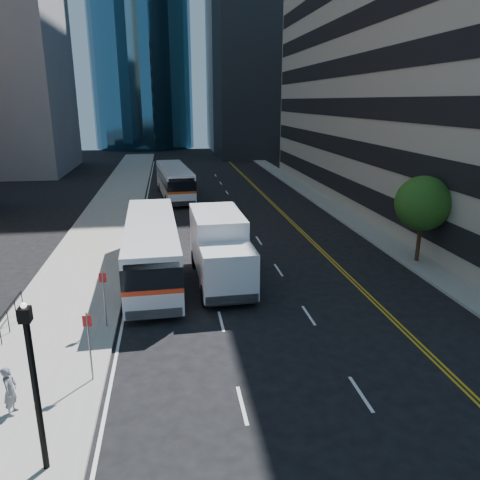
{
  "coord_description": "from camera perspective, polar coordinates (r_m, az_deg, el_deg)",
  "views": [
    {
      "loc": [
        -5.5,
        -16.68,
        9.36
      ],
      "look_at": [
        -2.19,
        5.05,
        2.8
      ],
      "focal_mm": 35.0,
      "sensor_mm": 36.0,
      "label": 1
    }
  ],
  "objects": [
    {
      "name": "sidewalk_east",
      "position": [
        45.09,
        10.33,
        4.47
      ],
      "size": [
        2.0,
        90.0,
        0.15
      ],
      "primitive_type": "cube",
      "color": "gray",
      "rests_on": "ground"
    },
    {
      "name": "box_truck",
      "position": [
        24.73,
        -2.46,
        -0.97
      ],
      "size": [
        2.83,
        7.58,
        3.59
      ],
      "rotation": [
        0.0,
        0.0,
        0.03
      ],
      "color": "silver",
      "rests_on": "ground"
    },
    {
      "name": "street_tree",
      "position": [
        29.19,
        21.4,
        4.17
      ],
      "size": [
        3.2,
        3.2,
        5.1
      ],
      "color": "#332114",
      "rests_on": "sidewalk_east"
    },
    {
      "name": "bus_front",
      "position": [
        25.9,
        -10.7,
        -0.86
      ],
      "size": [
        3.07,
        12.23,
        3.13
      ],
      "rotation": [
        0.0,
        0.0,
        0.03
      ],
      "color": "silver",
      "rests_on": "ground"
    },
    {
      "name": "bus_rear",
      "position": [
        47.69,
        -8.0,
        7.17
      ],
      "size": [
        3.73,
        12.01,
        3.05
      ],
      "rotation": [
        0.0,
        0.0,
        0.1
      ],
      "color": "white",
      "rests_on": "ground"
    },
    {
      "name": "pedestrian",
      "position": [
        16.42,
        -26.23,
        -16.15
      ],
      "size": [
        0.43,
        0.61,
        1.58
      ],
      "primitive_type": "imported",
      "rotation": [
        0.0,
        0.0,
        1.47
      ],
      "color": "slate",
      "rests_on": "sidewalk_west"
    },
    {
      "name": "sidewalk_west",
      "position": [
        42.99,
        -15.15,
        3.56
      ],
      "size": [
        5.0,
        90.0,
        0.15
      ],
      "primitive_type": "cube",
      "color": "gray",
      "rests_on": "ground"
    },
    {
      "name": "lamp_post",
      "position": [
        13.05,
        -23.77,
        -15.51
      ],
      "size": [
        0.28,
        0.28,
        4.56
      ],
      "color": "black",
      "rests_on": "sidewalk_west"
    },
    {
      "name": "ground",
      "position": [
        19.9,
        8.64,
        -11.65
      ],
      "size": [
        160.0,
        160.0,
        0.0
      ],
      "primitive_type": "plane",
      "color": "black",
      "rests_on": "ground"
    }
  ]
}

